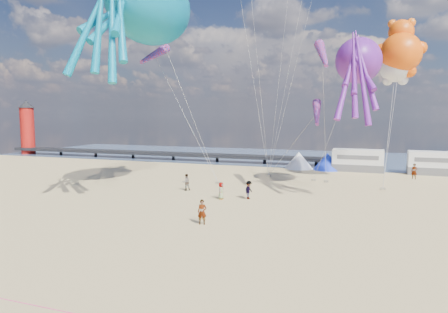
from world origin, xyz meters
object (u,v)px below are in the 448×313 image
tent_blue (327,161)px  sandbag_e (269,176)px  sandbag_b (314,180)px  sandbag_d (326,181)px  motorhome_1 (436,163)px  beachgoer_0 (221,191)px  kite_octopus_purple (358,61)px  motorhome_0 (358,160)px  beachgoer_1 (186,182)px  kite_teddy_orange (401,53)px  beachgoer_5 (414,171)px  tent_white (299,160)px  sandbag_a (218,183)px  standing_person (202,212)px  kite_panda (396,66)px  lighthouse (28,131)px  kite_octopus_teal (150,7)px  sandbag_c (383,189)px  beachgoer_2 (249,190)px  windsock_mid (322,54)px  windsock_right (317,113)px  windsock_left (154,55)px

tent_blue → sandbag_e: 10.81m
sandbag_b → sandbag_d: (1.49, -0.55, 0.00)m
motorhome_1 → beachgoer_0: (-20.79, -23.24, -0.72)m
sandbag_e → kite_octopus_purple: kite_octopus_purple is taller
motorhome_0 → tent_blue: (-4.00, 0.00, -0.30)m
motorhome_1 → beachgoer_1: motorhome_1 is taller
sandbag_b → kite_teddy_orange: kite_teddy_orange is taller
beachgoer_1 → beachgoer_5: (22.63, 15.70, 0.10)m
sandbag_e → tent_white: bearing=75.2°
sandbag_a → standing_person: bearing=-73.2°
tent_white → kite_panda: (11.73, -9.40, 11.76)m
lighthouse → kite_octopus_purple: bearing=-17.0°
kite_octopus_teal → motorhome_1: bearing=34.8°
sandbag_b → sandbag_c: size_ratio=1.00×
standing_person → sandbag_e: standing_person is taller
sandbag_e → kite_teddy_orange: kite_teddy_orange is taller
sandbag_b → kite_panda: (8.34, 0.75, 12.85)m
beachgoer_2 → standing_person: bearing=-174.0°
kite_octopus_teal → windsock_mid: kite_octopus_teal is taller
kite_octopus_purple → sandbag_d: bearing=109.6°
motorhome_1 → sandbag_a: motorhome_1 is taller
kite_teddy_orange → beachgoer_1: bearing=-130.7°
kite_teddy_orange → beachgoer_5: bearing=86.1°
lighthouse → sandbag_d: 60.85m
sandbag_b → windsock_right: bearing=-81.7°
sandbag_b → windsock_left: windsock_left is taller
beachgoer_0 → beachgoer_5: bearing=-45.4°
windsock_left → kite_teddy_orange: bearing=10.4°
beachgoer_0 → sandbag_b: 14.72m
kite_teddy_orange → windsock_mid: kite_teddy_orange is taller
beachgoer_1 → kite_teddy_orange: (20.23, 10.65, 13.32)m
standing_person → sandbag_b: bearing=62.1°
lighthouse → kite_teddy_orange: bearing=-11.8°
beachgoer_1 → kite_octopus_purple: (16.12, 5.54, 12.11)m
sandbag_a → beachgoer_2: bearing=-50.3°
beachgoer_2 → kite_teddy_orange: kite_teddy_orange is taller
sandbag_c → windsock_right: 10.71m
beachgoer_2 → windsock_right: windsock_right is taller
kite_octopus_teal → windsock_left: kite_octopus_teal is taller
kite_panda → windsock_right: 11.85m
standing_person → beachgoer_5: bearing=44.2°
beachgoer_0 → sandbag_c: beachgoer_0 is taller
windsock_right → beachgoer_2: bearing=-143.7°
sandbag_c → kite_panda: bearing=76.9°
beachgoer_2 → motorhome_0: bearing=-11.2°
tent_blue → motorhome_0: bearing=0.0°
beachgoer_5 → windsock_right: (-10.12, -12.43, 6.90)m
tent_blue → sandbag_c: bearing=-63.1°
beachgoer_1 → windsock_left: 14.67m
tent_blue → windsock_right: windsock_right is taller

